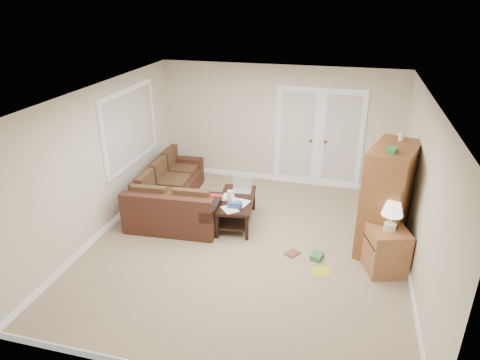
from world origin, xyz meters
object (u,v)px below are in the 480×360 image
(coffee_table, at_px, (237,209))
(tv_armoire, at_px, (387,199))
(side_cabinet, at_px, (387,247))
(sectional_sofa, at_px, (171,197))

(coffee_table, distance_m, tv_armoire, 2.56)
(tv_armoire, relative_size, side_cabinet, 1.65)
(coffee_table, bearing_deg, tv_armoire, -11.96)
(coffee_table, height_order, tv_armoire, tv_armoire)
(sectional_sofa, height_order, tv_armoire, tv_armoire)
(sectional_sofa, distance_m, coffee_table, 1.30)
(coffee_table, xyz_separation_m, tv_armoire, (2.48, -0.22, 0.62))
(tv_armoire, bearing_deg, coffee_table, -168.18)
(coffee_table, relative_size, side_cabinet, 1.10)
(sectional_sofa, distance_m, tv_armoire, 3.83)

